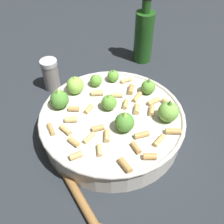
# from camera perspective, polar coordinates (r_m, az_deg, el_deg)

# --- Properties ---
(ground_plane) EXTENTS (2.40, 2.40, 0.00)m
(ground_plane) POSITION_cam_1_polar(r_m,az_deg,el_deg) (0.61, 0.00, -4.41)
(ground_plane) COLOR #23282D
(cooking_pan) EXTENTS (0.31, 0.31, 0.11)m
(cooking_pan) POSITION_cam_1_polar(r_m,az_deg,el_deg) (0.58, 0.01, -2.00)
(cooking_pan) COLOR beige
(cooking_pan) RESTS_ON ground
(pepper_shaker) EXTENTS (0.04, 0.04, 0.09)m
(pepper_shaker) POSITION_cam_1_polar(r_m,az_deg,el_deg) (0.71, -12.93, 7.81)
(pepper_shaker) COLOR gray
(pepper_shaker) RESTS_ON ground
(olive_oil_bottle) EXTENTS (0.05, 0.05, 0.20)m
(olive_oil_bottle) POSITION_cam_1_polar(r_m,az_deg,el_deg) (0.80, 6.79, 15.96)
(olive_oil_bottle) COLOR #1E4C19
(olive_oil_bottle) RESTS_ON ground
(wooden_spoon) EXTENTS (0.21, 0.11, 0.02)m
(wooden_spoon) POSITION_cam_1_polar(r_m,az_deg,el_deg) (0.51, -6.35, -18.76)
(wooden_spoon) COLOR olive
(wooden_spoon) RESTS_ON ground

